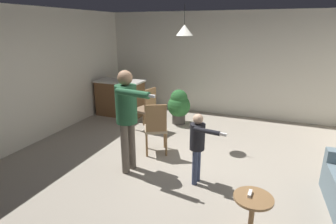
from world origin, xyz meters
name	(u,v)px	position (x,y,z in m)	size (l,w,h in m)	color
ground	(181,165)	(0.00, 0.00, 0.00)	(7.68, 7.68, 0.00)	#9E9384
wall_back	(221,64)	(0.00, 3.20, 1.35)	(6.40, 0.10, 2.70)	silver
wall_left	(32,77)	(-3.20, 0.00, 1.35)	(0.10, 6.40, 2.70)	silver
kitchen_counter	(120,98)	(-2.45, 2.06, 0.48)	(1.26, 0.66, 0.95)	brown
side_table_by_couch	(252,212)	(1.27, -1.29, 0.33)	(0.44, 0.44, 0.52)	olive
person_adult	(127,111)	(-0.75, -0.49, 1.05)	(0.80, 0.57, 1.69)	#60564C
person_child	(198,141)	(0.39, -0.44, 0.70)	(0.57, 0.37, 1.12)	#384260
dining_chair_by_counter	(156,127)	(-0.59, 0.25, 0.55)	(0.56, 0.56, 1.00)	olive
dining_chair_near_wall	(147,107)	(-1.30, 1.31, 0.55)	(0.51, 0.51, 1.00)	olive
potted_plant_corner	(179,105)	(-0.75, 2.00, 0.47)	(0.56, 0.56, 0.86)	#4C4742
spare_remote_on_table	(250,194)	(1.23, -1.27, 0.54)	(0.04, 0.13, 0.04)	white
ceiling_light_pendant	(184,30)	(-0.31, 0.98, 2.25)	(0.32, 0.32, 0.55)	silver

